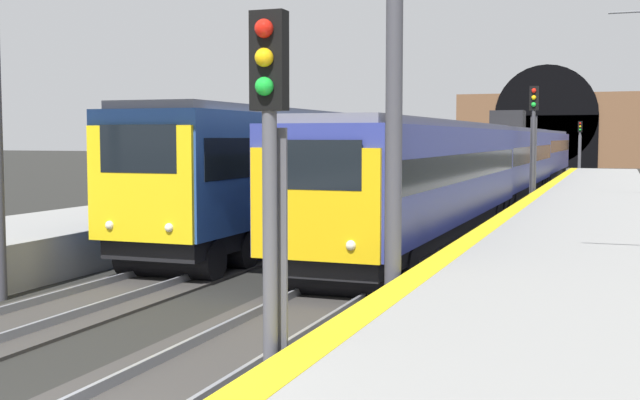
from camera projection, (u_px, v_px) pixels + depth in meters
name	position (u px, v px, depth m)	size (l,w,h in m)	color
platform_right_edge_strip	(239.00, 397.00, 7.04)	(112.00, 0.50, 0.01)	yellow
train_main_approaching	(507.00, 160.00, 41.74)	(56.04, 2.99, 4.68)	navy
train_adjacent_platform	(424.00, 155.00, 43.59)	(55.67, 2.87, 4.14)	#264C99
railway_signal_near	(270.00, 181.00, 8.67)	(0.39, 0.38, 4.64)	#4C4C54
railway_signal_mid	(533.00, 137.00, 35.10)	(0.39, 0.38, 5.52)	#38383D
railway_signal_far	(580.00, 141.00, 76.78)	(0.39, 0.38, 4.84)	#4C4C54
overhead_signal_gantry	(174.00, 3.00, 14.59)	(0.70, 8.53, 7.68)	#3F3F47
tunnel_portal	(546.00, 130.00, 89.90)	(2.63, 19.78, 11.27)	brown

